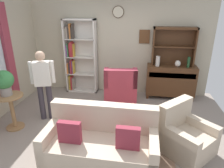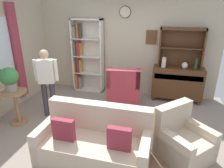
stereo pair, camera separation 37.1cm
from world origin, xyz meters
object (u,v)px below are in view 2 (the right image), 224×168
object	(u,v)px
vase_tall	(164,62)
couch_floral	(95,143)
bottle_wine	(196,64)
person_reading	(47,79)
bookshelf	(85,56)
plant_stand	(16,104)
armchair_floral	(182,141)
sideboard	(177,82)
potted_plant_large	(9,78)
vase_round	(185,65)
sideboard_hutch	(182,42)
wingback_chair	(124,93)

from	to	relation	value
vase_tall	couch_floral	size ratio (longest dim) A/B	0.15
bottle_wine	person_reading	world-z (taller)	person_reading
bookshelf	plant_stand	size ratio (longest dim) A/B	2.82
bookshelf	plant_stand	bearing A→B (deg)	-109.24
plant_stand	person_reading	xyz separation A→B (m)	(0.51, 0.47, 0.45)
bookshelf	armchair_floral	distance (m)	3.64
sideboard	potted_plant_large	xyz separation A→B (m)	(-3.44, -2.08, 0.54)
plant_stand	couch_floral	bearing A→B (deg)	-17.99
armchair_floral	bottle_wine	bearing A→B (deg)	80.32
vase_tall	bookshelf	bearing A→B (deg)	175.77
sideboard	vase_round	world-z (taller)	vase_round
sideboard	bottle_wine	world-z (taller)	bottle_wine
sideboard_hutch	potted_plant_large	distance (m)	4.11
potted_plant_large	sideboard_hutch	bearing A→B (deg)	32.41
sideboard	vase_tall	distance (m)	0.67
bookshelf	bottle_wine	size ratio (longest dim) A/B	7.61
couch_floral	wingback_chair	world-z (taller)	wingback_chair
bottle_wine	plant_stand	size ratio (longest dim) A/B	0.37
sideboard	wingback_chair	bearing A→B (deg)	-149.64
sideboard	bottle_wine	distance (m)	0.68
sideboard_hutch	vase_tall	xyz separation A→B (m)	(-0.39, -0.19, -0.51)
vase_tall	bottle_wine	size ratio (longest dim) A/B	0.96
sideboard	vase_round	distance (m)	0.52
bookshelf	potted_plant_large	xyz separation A→B (m)	(-0.81, -2.16, -0.00)
sideboard	bottle_wine	size ratio (longest dim) A/B	4.71
bottle_wine	vase_tall	bearing A→B (deg)	179.34
couch_floral	armchair_floral	xyz separation A→B (m)	(1.40, 0.44, -0.02)
potted_plant_large	plant_stand	bearing A→B (deg)	-1.19
vase_round	wingback_chair	size ratio (longest dim) A/B	0.16
sideboard	bottle_wine	xyz separation A→B (m)	(0.39, -0.09, 0.55)
vase_round	plant_stand	world-z (taller)	vase_round
couch_floral	vase_tall	bearing A→B (deg)	69.38
vase_tall	couch_floral	xyz separation A→B (m)	(-1.00, -2.65, -0.74)
wingback_chair	sideboard	bearing A→B (deg)	30.36
person_reading	couch_floral	bearing A→B (deg)	-36.88
armchair_floral	potted_plant_large	distance (m)	3.55
sideboard_hutch	potted_plant_large	bearing A→B (deg)	-147.59
plant_stand	potted_plant_large	bearing A→B (deg)	178.81
person_reading	vase_tall	bearing A→B (deg)	31.61
sideboard_hutch	vase_tall	distance (m)	0.67
plant_stand	potted_plant_large	size ratio (longest dim) A/B	1.45
vase_round	couch_floral	bearing A→B (deg)	-119.67
armchair_floral	person_reading	size ratio (longest dim) A/B	0.69
sideboard	person_reading	size ratio (longest dim) A/B	0.83
sideboard_hutch	vase_tall	bearing A→B (deg)	-154.11
couch_floral	wingback_chair	xyz separation A→B (m)	(0.09, 1.97, 0.07)
bookshelf	sideboard	bearing A→B (deg)	-1.87
vase_round	person_reading	world-z (taller)	person_reading
sideboard	bottle_wine	bearing A→B (deg)	-12.89
bookshelf	vase_round	distance (m)	2.77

